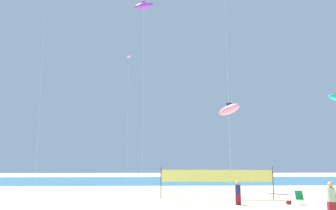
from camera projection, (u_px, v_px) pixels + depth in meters
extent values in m
cube|color=teal|center=(169.00, 180.00, 49.61)|extent=(120.00, 20.00, 0.01)
cube|color=maroon|center=(238.00, 199.00, 23.32)|extent=(0.34, 0.20, 0.70)
cylinder|color=navy|center=(238.00, 190.00, 23.42)|extent=(0.35, 0.35, 0.58)
sphere|color=tan|center=(238.00, 183.00, 23.48)|extent=(0.26, 0.26, 0.26)
cube|color=maroon|center=(332.00, 210.00, 17.92)|extent=(0.40, 0.24, 0.84)
cylinder|color=#99B28C|center=(331.00, 195.00, 18.03)|extent=(0.42, 0.42, 0.70)
sphere|color=tan|center=(331.00, 185.00, 18.11)|extent=(0.31, 0.31, 0.31)
cube|color=#1E8C4C|center=(301.00, 200.00, 23.36)|extent=(0.52, 0.48, 0.03)
cube|color=#1E8C4C|center=(299.00, 195.00, 23.69)|extent=(0.52, 0.23, 0.57)
cylinder|color=silver|center=(302.00, 203.00, 23.19)|extent=(0.03, 0.03, 0.32)
cylinder|color=silver|center=(300.00, 202.00, 23.48)|extent=(0.03, 0.03, 0.32)
cylinder|color=#4C4C51|center=(161.00, 183.00, 27.06)|extent=(0.08, 0.08, 2.40)
cylinder|color=#4C4C51|center=(273.00, 183.00, 26.52)|extent=(0.08, 0.08, 2.40)
cube|color=#EAE566|center=(216.00, 176.00, 26.87)|extent=(8.46, 0.85, 0.90)
cube|color=maroon|center=(289.00, 202.00, 23.54)|extent=(0.31, 0.16, 0.25)
cylinder|color=silver|center=(42.00, 66.00, 29.66)|extent=(0.01, 0.01, 21.62)
ellipsoid|color=#26BFCC|center=(336.00, 97.00, 28.27)|extent=(1.51, 0.90, 0.61)
cube|color=orange|center=(335.00, 95.00, 28.30)|extent=(0.28, 0.06, 0.35)
cylinder|color=silver|center=(227.00, 57.00, 27.28)|extent=(0.01, 0.01, 21.65)
cylinder|color=silver|center=(143.00, 99.00, 27.72)|extent=(0.01, 0.01, 15.44)
ellipsoid|color=purple|center=(144.00, 6.00, 28.89)|extent=(1.69, 0.83, 0.67)
cube|color=#D833A5|center=(144.00, 3.00, 28.93)|extent=(0.32, 0.06, 0.39)
cylinder|color=silver|center=(230.00, 150.00, 34.08)|extent=(0.01, 0.01, 7.83)
ellipsoid|color=pink|center=(229.00, 110.00, 34.68)|extent=(2.45, 2.41, 1.47)
cube|color=black|center=(229.00, 106.00, 34.74)|extent=(0.49, 0.06, 0.61)
cylinder|color=silver|center=(128.00, 121.00, 36.51)|extent=(0.01, 0.01, 13.82)
pyramid|color=pink|center=(129.00, 56.00, 37.58)|extent=(0.53, 0.53, 0.25)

